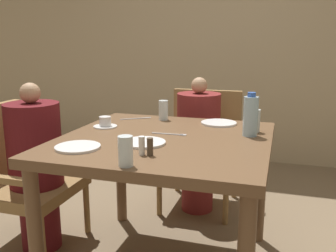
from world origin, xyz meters
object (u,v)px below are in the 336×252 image
(chair_left_side, at_px, (17,174))
(plate_dessert_center, at_px, (78,147))
(diner_in_far_chair, at_px, (198,144))
(diner_in_left_chair, at_px, (36,166))
(glass_tall_near, at_px, (255,121))
(chair_far_side, at_px, (202,145))
(water_bottle, at_px, (251,116))
(plate_main_right, at_px, (144,142))
(teacup_with_saucer, at_px, (105,123))
(plate_main_left, at_px, (219,123))
(glass_tall_mid, at_px, (163,110))
(glass_tall_far, at_px, (126,151))

(chair_left_side, relative_size, plate_dessert_center, 4.12)
(chair_left_side, xyz_separation_m, diner_in_far_chair, (0.97, 0.82, 0.05))
(diner_in_left_chair, bearing_deg, glass_tall_near, 11.99)
(plate_dessert_center, height_order, glass_tall_near, glass_tall_near)
(diner_in_far_chair, bearing_deg, chair_far_side, 90.00)
(water_bottle, bearing_deg, plate_main_right, -146.91)
(water_bottle, height_order, glass_tall_near, water_bottle)
(chair_far_side, distance_m, teacup_with_saucer, 0.99)
(plate_main_left, bearing_deg, glass_tall_mid, 177.41)
(diner_in_far_chair, xyz_separation_m, plate_dessert_center, (-0.33, -1.14, 0.26))
(plate_main_left, xyz_separation_m, teacup_with_saucer, (-0.63, -0.28, 0.02))
(glass_tall_mid, bearing_deg, glass_tall_near, -15.06)
(plate_dessert_center, xyz_separation_m, teacup_with_saucer, (-0.08, 0.44, 0.02))
(teacup_with_saucer, distance_m, glass_tall_far, 0.73)
(diner_in_left_chair, bearing_deg, chair_far_side, 49.76)
(plate_dessert_center, relative_size, water_bottle, 0.92)
(water_bottle, bearing_deg, glass_tall_near, 81.08)
(diner_in_left_chair, xyz_separation_m, plate_dessert_center, (0.49, -0.32, 0.25))
(diner_in_far_chair, xyz_separation_m, glass_tall_near, (0.44, -0.55, 0.32))
(chair_far_side, height_order, glass_tall_far, glass_tall_far)
(plate_main_left, height_order, glass_tall_far, glass_tall_far)
(glass_tall_far, bearing_deg, chair_far_side, 89.50)
(plate_main_left, xyz_separation_m, water_bottle, (0.21, -0.24, 0.10))
(chair_left_side, relative_size, water_bottle, 3.79)
(plate_main_left, bearing_deg, plate_main_right, -116.65)
(plate_main_right, distance_m, teacup_with_saucer, 0.44)
(teacup_with_saucer, xyz_separation_m, water_bottle, (0.84, 0.04, 0.09))
(chair_far_side, relative_size, plate_main_right, 4.12)
(diner_in_left_chair, height_order, plate_main_left, diner_in_left_chair)
(chair_left_side, bearing_deg, diner_in_far_chair, 40.36)
(plate_dessert_center, xyz_separation_m, water_bottle, (0.76, 0.49, 0.10))
(chair_left_side, xyz_separation_m, glass_tall_far, (0.95, -0.49, 0.37))
(glass_tall_mid, bearing_deg, plate_dessert_center, -104.35)
(plate_main_left, height_order, teacup_with_saucer, teacup_with_saucer)
(plate_main_left, height_order, glass_tall_mid, glass_tall_mid)
(chair_far_side, distance_m, diner_in_far_chair, 0.16)
(chair_far_side, height_order, plate_main_left, chair_far_side)
(diner_in_far_chair, bearing_deg, plate_dessert_center, -106.39)
(diner_in_far_chair, distance_m, plate_main_left, 0.54)
(diner_in_left_chair, xyz_separation_m, chair_far_side, (0.82, 0.97, -0.06))
(diner_in_left_chair, xyz_separation_m, plate_main_right, (0.76, -0.15, 0.25))
(plate_main_right, height_order, water_bottle, water_bottle)
(chair_left_side, bearing_deg, plate_main_left, 19.04)
(glass_tall_mid, bearing_deg, diner_in_left_chair, -147.79)
(chair_far_side, bearing_deg, water_bottle, -62.02)
(diner_in_far_chair, relative_size, glass_tall_near, 8.07)
(glass_tall_far, bearing_deg, chair_left_side, 152.94)
(glass_tall_mid, bearing_deg, chair_far_side, 75.06)
(diner_in_far_chair, bearing_deg, teacup_with_saucer, -120.54)
(teacup_with_saucer, distance_m, glass_tall_mid, 0.40)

